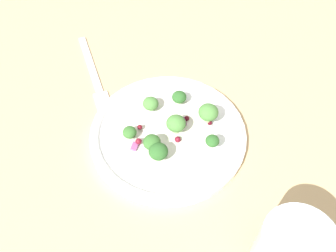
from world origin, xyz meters
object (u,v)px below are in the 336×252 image
(broccoli_floret_0, at_px, (176,124))
(broccoli_floret_1, at_px, (158,152))
(fork, at_px, (94,74))
(plate, at_px, (168,133))
(broccoli_floret_2, at_px, (130,131))

(broccoli_floret_0, bearing_deg, broccoli_floret_1, 67.18)
(broccoli_floret_0, relative_size, fork, 0.16)
(plate, height_order, broccoli_floret_0, broccoli_floret_0)
(fork, bearing_deg, broccoli_floret_2, 122.60)
(plate, height_order, broccoli_floret_1, broccoli_floret_1)
(plate, relative_size, broccoli_floret_2, 11.26)
(fork, bearing_deg, broccoli_floret_1, 127.63)
(broccoli_floret_1, bearing_deg, fork, -52.37)
(broccoli_floret_1, bearing_deg, broccoli_floret_2, -38.63)
(broccoli_floret_0, xyz_separation_m, broccoli_floret_1, (0.02, 0.05, -0.00))
(broccoli_floret_0, relative_size, broccoli_floret_2, 1.40)
(broccoli_floret_0, bearing_deg, fork, -38.36)
(plate, bearing_deg, broccoli_floret_0, -176.11)
(broccoli_floret_1, xyz_separation_m, broccoli_floret_2, (0.05, -0.04, -0.01))
(broccoli_floret_0, bearing_deg, plate, 3.89)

